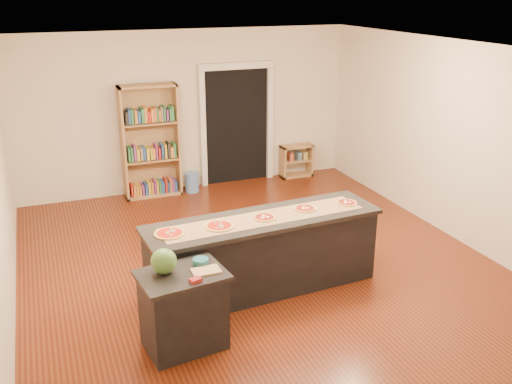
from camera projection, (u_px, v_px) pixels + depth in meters
name	position (u px, v px, depth m)	size (l,w,h in m)	color
room	(262.00, 167.00, 6.98)	(6.00, 7.00, 2.80)	beige
doorway	(237.00, 118.00, 10.39)	(1.40, 0.09, 2.21)	black
kitchen_island	(263.00, 254.00, 6.81)	(2.84, 0.77, 0.94)	black
side_counter	(184.00, 310.00, 5.73)	(0.84, 0.62, 0.84)	black
bookshelf	(151.00, 142.00, 9.74)	(0.97, 0.35, 1.94)	tan
low_shelf	(296.00, 161.00, 10.96)	(0.62, 0.27, 0.62)	tan
waste_bin	(192.00, 182.00, 10.17)	(0.24, 0.24, 0.35)	#567EC0
kraft_paper	(264.00, 218.00, 6.64)	(2.47, 0.44, 0.00)	#8E6D49
watermelon	(164.00, 261.00, 5.55)	(0.26, 0.26, 0.26)	#144214
cutting_board	(206.00, 271.00, 5.62)	(0.28, 0.19, 0.02)	tan
package_red	(196.00, 280.00, 5.42)	(0.11, 0.08, 0.04)	maroon
package_teal	(201.00, 262.00, 5.76)	(0.16, 0.16, 0.06)	#195966
pizza_a	(169.00, 233.00, 6.21)	(0.32, 0.32, 0.02)	#DCAE54
pizza_b	(219.00, 226.00, 6.40)	(0.31, 0.31, 0.02)	#DCAE54
pizza_c	(264.00, 217.00, 6.63)	(0.27, 0.27, 0.02)	#DCAE54
pizza_d	(305.00, 208.00, 6.89)	(0.27, 0.27, 0.02)	#DCAE54
pizza_e	(347.00, 203.00, 7.08)	(0.27, 0.27, 0.02)	#DCAE54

